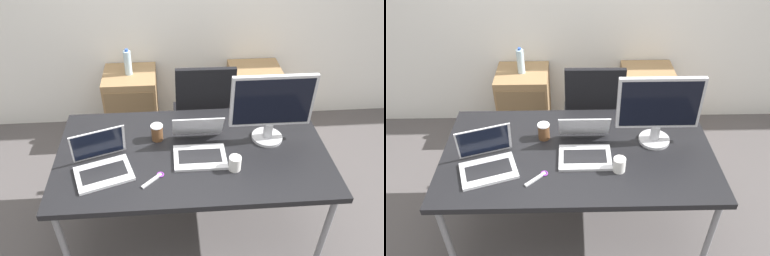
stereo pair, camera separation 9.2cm
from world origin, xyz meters
TOP-DOWN VIEW (x-y plane):
  - ground_plane at (0.00, 0.00)m, footprint 14.00×14.00m
  - desk at (0.00, 0.00)m, footprint 1.71×0.92m
  - office_chair at (0.14, 0.74)m, footprint 0.56×0.56m
  - cabinet_left at (-0.48, 1.22)m, footprint 0.47×0.44m
  - cabinet_right at (0.68, 1.22)m, footprint 0.47×0.44m
  - water_bottle at (-0.48, 1.22)m, footprint 0.07×0.07m
  - laptop_left at (0.04, -0.01)m, footprint 0.32×0.34m
  - laptop_right at (-0.55, -0.13)m, footprint 0.38×0.37m
  - monitor at (0.50, 0.09)m, footprint 0.52×0.20m
  - coffee_cup_white at (0.24, -0.18)m, footprint 0.07×0.07m
  - coffee_cup_brown at (-0.22, 0.14)m, footprint 0.08×0.08m
  - scissors at (-0.24, -0.23)m, footprint 0.14×0.14m

SIDE VIEW (x-z plane):
  - ground_plane at x=0.00m, z-range 0.00..0.00m
  - cabinet_left at x=-0.48m, z-range 0.00..0.66m
  - cabinet_right at x=0.68m, z-range 0.00..0.66m
  - office_chair at x=0.14m, z-range -0.14..0.91m
  - desk at x=0.00m, z-range 0.34..1.10m
  - scissors at x=-0.24m, z-range 0.76..0.77m
  - water_bottle at x=-0.48m, z-range 0.65..0.90m
  - coffee_cup_white at x=0.24m, z-range 0.76..0.85m
  - laptop_left at x=0.04m, z-range 0.70..0.92m
  - laptop_right at x=-0.55m, z-range 0.69..0.94m
  - coffee_cup_brown at x=-0.22m, z-range 0.76..0.88m
  - monitor at x=0.50m, z-range 0.78..1.25m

